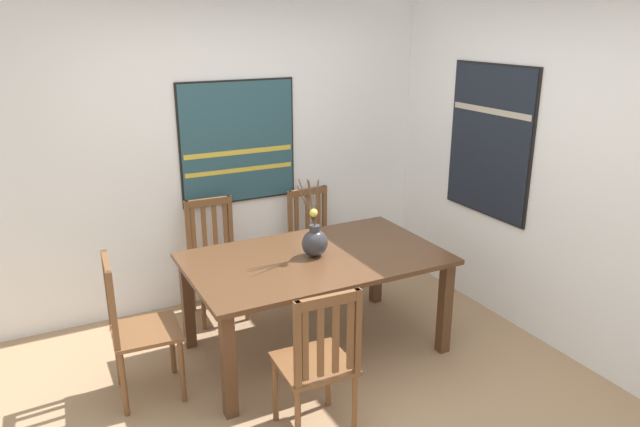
% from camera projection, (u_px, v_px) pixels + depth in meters
% --- Properties ---
extents(ground_plane, '(6.40, 6.40, 0.03)m').
position_uv_depth(ground_plane, '(332.00, 401.00, 3.88)').
color(ground_plane, '#A37F5B').
extents(wall_back, '(6.40, 0.12, 2.70)m').
position_uv_depth(wall_back, '(230.00, 146.00, 5.02)').
color(wall_back, white).
rests_on(wall_back, ground_plane).
extents(wall_side, '(0.12, 6.40, 2.70)m').
position_uv_depth(wall_side, '(559.00, 168.00, 4.26)').
color(wall_side, white).
rests_on(wall_side, ground_plane).
extents(dining_table, '(1.82, 1.10, 0.75)m').
position_uv_depth(dining_table, '(315.00, 268.00, 4.27)').
color(dining_table, '#51331E').
rests_on(dining_table, ground_plane).
extents(centerpiece_vase, '(0.24, 0.19, 0.61)m').
position_uv_depth(centerpiece_vase, '(315.00, 241.00, 4.20)').
color(centerpiece_vase, '#333338').
rests_on(centerpiece_vase, dining_table).
extents(chair_0, '(0.45, 0.45, 0.93)m').
position_uv_depth(chair_0, '(315.00, 239.00, 5.31)').
color(chair_0, brown).
rests_on(chair_0, ground_plane).
extents(chair_1, '(0.44, 0.44, 0.98)m').
position_uv_depth(chair_1, '(318.00, 362.00, 3.37)').
color(chair_1, brown).
rests_on(chair_1, ground_plane).
extents(chair_2, '(0.43, 0.43, 0.98)m').
position_uv_depth(chair_2, '(215.00, 257.00, 4.87)').
color(chair_2, brown).
rests_on(chair_2, ground_plane).
extents(chair_3, '(0.45, 0.45, 0.99)m').
position_uv_depth(chair_3, '(136.00, 327.00, 3.76)').
color(chair_3, brown).
rests_on(chair_3, ground_plane).
extents(painting_on_back_wall, '(1.01, 0.05, 1.04)m').
position_uv_depth(painting_on_back_wall, '(238.00, 142.00, 4.98)').
color(painting_on_back_wall, black).
extents(painting_on_side_wall, '(0.05, 0.92, 1.23)m').
position_uv_depth(painting_on_side_wall, '(490.00, 141.00, 4.76)').
color(painting_on_side_wall, black).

